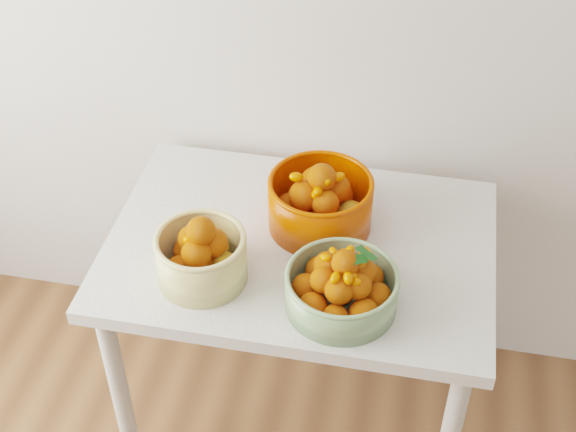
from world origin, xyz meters
name	(u,v)px	position (x,y,z in m)	size (l,w,h in m)	color
table	(300,269)	(-0.27, 1.60, 0.65)	(1.00, 0.70, 0.75)	silver
bowl_cream	(201,256)	(-0.48, 1.43, 0.82)	(0.25, 0.25, 0.19)	#DCC77F
bowl_green	(342,287)	(-0.14, 1.40, 0.81)	(0.36, 0.36, 0.17)	gray
bowl_orange	(320,202)	(-0.23, 1.68, 0.83)	(0.36, 0.36, 0.20)	#CF3300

